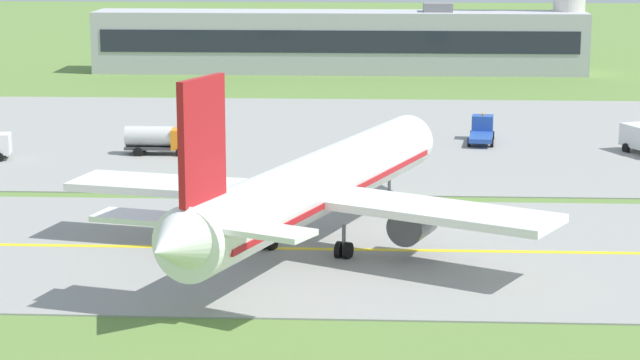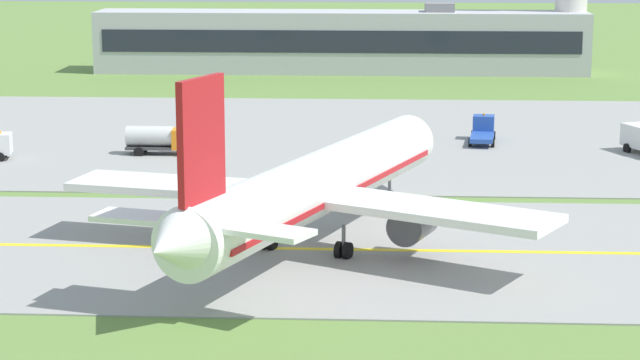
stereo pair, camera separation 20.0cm
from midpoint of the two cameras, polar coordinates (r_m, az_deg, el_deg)
ground_plane at (r=78.19m, az=-1.05°, el=-3.29°), size 500.00×500.00×0.00m
taxiway_strip at (r=78.18m, az=-1.05°, el=-3.25°), size 240.00×28.00×0.10m
apron_pad at (r=119.11m, az=5.22°, el=1.96°), size 140.00×52.00×0.10m
taxiway_centreline at (r=78.16m, az=-1.05°, el=-3.21°), size 220.00×0.60×0.01m
airplane_lead at (r=77.53m, az=-0.15°, el=-0.28°), size 31.48×38.23×12.70m
service_truck_baggage at (r=110.73m, az=-7.41°, el=1.94°), size 6.00×2.40×2.65m
service_truck_catering at (r=117.38m, az=7.65°, el=2.32°), size 2.92×6.59×2.59m
terminal_building at (r=171.57m, az=1.03°, el=6.46°), size 68.09×8.75×9.69m
traffic_cone_mid_edge at (r=90.55m, az=4.35°, el=-1.02°), size 0.44×0.44×0.60m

